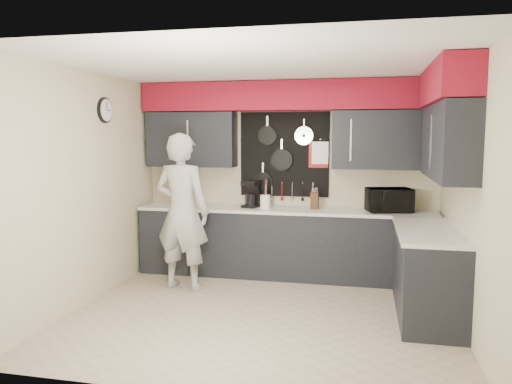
% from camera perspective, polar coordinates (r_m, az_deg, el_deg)
% --- Properties ---
extents(ground, '(4.00, 4.00, 0.00)m').
position_cam_1_polar(ground, '(5.47, 0.73, -13.70)').
color(ground, tan).
rests_on(ground, ground).
extents(back_wall_assembly, '(4.00, 0.36, 2.60)m').
position_cam_1_polar(back_wall_assembly, '(6.70, 3.60, 7.56)').
color(back_wall_assembly, beige).
rests_on(back_wall_assembly, ground).
extents(right_wall_assembly, '(0.36, 3.50, 2.60)m').
position_cam_1_polar(right_wall_assembly, '(5.35, 21.33, 6.64)').
color(right_wall_assembly, beige).
rests_on(right_wall_assembly, ground).
extents(left_wall_assembly, '(0.05, 3.50, 2.60)m').
position_cam_1_polar(left_wall_assembly, '(5.90, -18.55, 0.79)').
color(left_wall_assembly, beige).
rests_on(left_wall_assembly, ground).
extents(base_cabinets, '(3.95, 2.20, 0.92)m').
position_cam_1_polar(base_cabinets, '(6.34, 7.18, -6.56)').
color(base_cabinets, black).
rests_on(base_cabinets, ground).
extents(microwave, '(0.62, 0.49, 0.30)m').
position_cam_1_polar(microwave, '(6.54, 14.94, -0.89)').
color(microwave, black).
rests_on(microwave, base_cabinets).
extents(knife_block, '(0.10, 0.10, 0.22)m').
position_cam_1_polar(knife_block, '(6.60, 6.71, -0.98)').
color(knife_block, '#341B10').
rests_on(knife_block, base_cabinets).
extents(utensil_crock, '(0.14, 0.14, 0.18)m').
position_cam_1_polar(utensil_crock, '(6.65, 1.06, -1.08)').
color(utensil_crock, white).
rests_on(utensil_crock, base_cabinets).
extents(coffee_maker, '(0.25, 0.29, 0.36)m').
position_cam_1_polar(coffee_maker, '(6.73, -0.49, -0.14)').
color(coffee_maker, black).
rests_on(coffee_maker, base_cabinets).
extents(person, '(0.76, 0.55, 1.92)m').
position_cam_1_polar(person, '(6.16, -8.45, -2.24)').
color(person, '#B2B3B0').
rests_on(person, ground).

